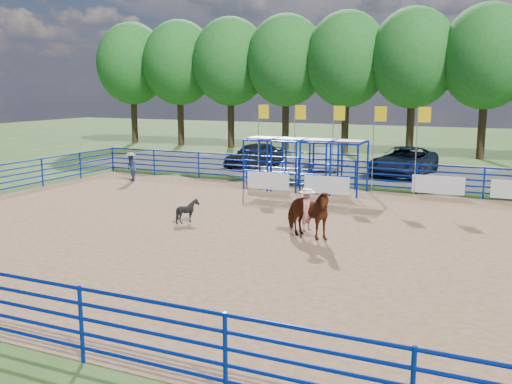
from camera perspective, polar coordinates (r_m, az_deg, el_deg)
ground at (r=19.73m, az=2.52°, el=-4.50°), size 120.00×120.00×0.00m
arena_dirt at (r=19.73m, az=2.52°, el=-4.47°), size 30.00×20.00×0.02m
gravel_strip at (r=35.79m, az=12.67°, el=2.02°), size 40.00×10.00×0.01m
horse_and_rider at (r=19.36m, az=5.14°, el=-1.95°), size 2.24×1.58×2.38m
calf at (r=21.75m, az=-6.84°, el=-1.89°), size 1.01×0.96×0.89m
spectator_cowboy at (r=31.81m, az=-12.41°, el=2.45°), size 0.90×0.90×1.53m
car_a at (r=36.57m, az=-0.16°, el=3.73°), size 2.81×4.99×1.60m
car_b at (r=36.11m, az=7.17°, el=3.43°), size 2.55×4.61×1.44m
car_c at (r=34.32m, az=14.55°, el=2.98°), size 3.54×6.24×1.64m
perimeter_fence at (r=19.55m, az=2.54°, el=-2.37°), size 30.10×20.10×1.50m
chute_assembly at (r=28.28m, az=5.61°, el=2.62°), size 19.32×2.41×4.20m
treeline at (r=44.36m, az=15.50°, el=13.23°), size 56.40×6.40×11.24m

